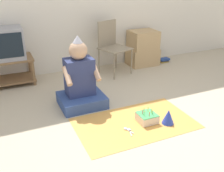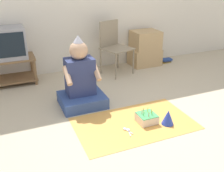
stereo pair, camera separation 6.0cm
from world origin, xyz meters
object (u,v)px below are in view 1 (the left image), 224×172
person_seated (80,83)px  cardboard_box_stack (143,48)px  folding_chair (112,44)px  birthday_cake (147,118)px  book_pile (164,60)px  party_hat_blue (168,117)px  tv (5,44)px

person_seated → cardboard_box_stack: bearing=34.9°
folding_chair → birthday_cake: bearing=-100.0°
cardboard_box_stack → person_seated: bearing=-145.1°
person_seated → birthday_cake: size_ratio=4.40×
book_pile → party_hat_blue: bearing=-123.1°
tv → folding_chair: bearing=-5.5°
book_pile → person_seated: size_ratio=0.22×
tv → person_seated: (0.77, -1.06, -0.33)m
person_seated → birthday_cake: person_seated is taller
book_pile → party_hat_blue: size_ratio=1.19×
tv → party_hat_blue: tv is taller
cardboard_box_stack → book_pile: 0.51m
cardboard_box_stack → book_pile: (0.44, -0.05, -0.26)m
cardboard_box_stack → tv: bearing=179.7°
folding_chair → cardboard_box_stack: (0.67, 0.14, -0.19)m
tv → folding_chair: folding_chair is taller
birthday_cake → party_hat_blue: 0.24m
person_seated → book_pile: bearing=27.2°
party_hat_blue → cardboard_box_stack: bearing=68.0°
cardboard_box_stack → book_pile: cardboard_box_stack is taller
folding_chair → cardboard_box_stack: bearing=11.9°
folding_chair → book_pile: 1.21m
cardboard_box_stack → person_seated: person_seated is taller
cardboard_box_stack → person_seated: size_ratio=0.69×
person_seated → party_hat_blue: 1.14m
tv → book_pile: (2.71, -0.06, -0.59)m
person_seated → party_hat_blue: size_ratio=5.34×
cardboard_box_stack → party_hat_blue: (-0.77, -1.90, -0.21)m
tv → folding_chair: 1.61m
tv → party_hat_blue: 2.49m
tv → book_pile: size_ratio=2.57×
folding_chair → person_seated: (-0.83, -0.91, -0.19)m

